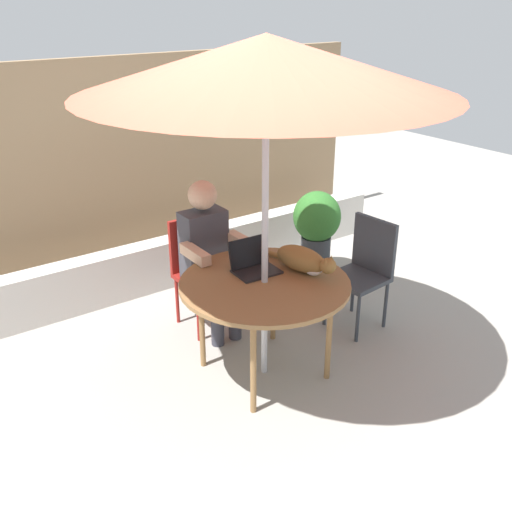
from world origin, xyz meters
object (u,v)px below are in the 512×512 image
Objects in this scene: patio_table at (265,288)px; person_seated at (209,250)px; potted_plant_near_fence at (317,226)px; cat at (304,260)px; chair_empty at (365,265)px; chair_occupied at (199,264)px; laptop at (252,262)px; patio_umbrella at (266,65)px.

person_seated reaches higher than patio_table.
person_seated reaches higher than potted_plant_near_fence.
cat is 0.79× the size of potted_plant_near_fence.
cat is (0.31, -0.03, 0.13)m from patio_table.
chair_empty is at bearing 5.25° from patio_table.
patio_table is 0.89m from chair_occupied.
chair_empty is 1.06m from laptop.
person_seated is 0.54m from laptop.
chair_occupied is at bearing -174.52° from potted_plant_near_fence.
patio_table is 1.39× the size of potted_plant_near_fence.
chair_occupied is 1.00m from cat.
potted_plant_near_fence is at bearing 5.48° from chair_occupied.
patio_table is at bearing -100.54° from laptop.
patio_umbrella reaches higher than potted_plant_near_fence.
laptop is at bearing -147.98° from potted_plant_near_fence.
chair_occupied reaches higher than potted_plant_near_fence.
patio_table is 3.68× the size of laptop.
laptop is at bearing 141.23° from cat.
person_seated is 0.82m from cat.
cat reaches higher than chair_occupied.
patio_umbrella is 2.57× the size of chair_empty.
patio_umbrella is 2.33m from potted_plant_near_fence.
laptop reaches higher than potted_plant_near_fence.
chair_empty is at bearing -5.46° from laptop.
person_seated is at bearing 93.91° from laptop.
chair_occupied is (0.00, 0.88, -1.59)m from patio_umbrella.
patio_table is at bearing -143.00° from potted_plant_near_fence.
person_seated is 1.38m from potted_plant_near_fence.
person_seated is 1.48× the size of potted_plant_near_fence.
person_seated reaches higher than chair_occupied.
cat is at bearing -170.34° from chair_empty.
person_seated is (-1.06, 0.63, 0.17)m from chair_empty.
laptop reaches higher than patio_table.
laptop is at bearing -86.99° from chair_occupied.
chair_empty is 1.07× the size of potted_plant_near_fence.
chair_empty reaches higher than potted_plant_near_fence.
chair_empty is at bearing 9.66° from cat.
chair_occupied is 2.83× the size of laptop.
chair_empty is (1.06, 0.10, -0.15)m from patio_table.
chair_empty is (1.06, 0.10, -1.59)m from patio_umbrella.
cat is (0.31, -0.75, 0.12)m from person_seated.
person_seated is (-0.00, 0.72, 0.02)m from patio_table.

